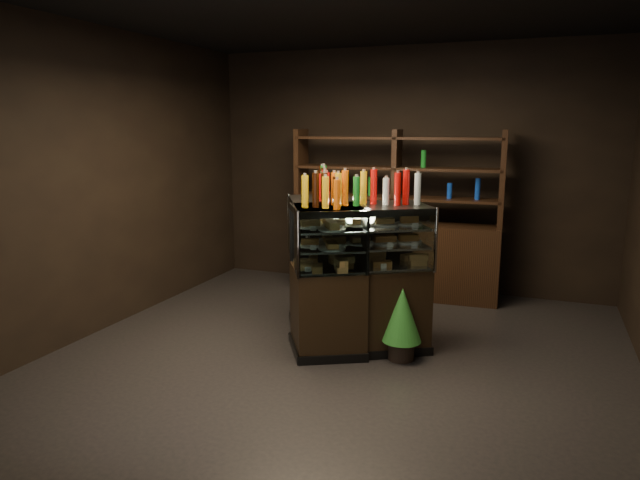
# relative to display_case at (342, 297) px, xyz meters

# --- Properties ---
(ground) EXTENTS (5.00, 5.00, 0.00)m
(ground) POSITION_rel_display_case_xyz_m (0.10, -0.30, -0.46)
(ground) COLOR black
(ground) RESTS_ON ground
(room_shell) EXTENTS (5.02, 5.02, 3.01)m
(room_shell) POSITION_rel_display_case_xyz_m (0.10, -0.30, 1.48)
(room_shell) COLOR black
(room_shell) RESTS_ON ground
(display_case) EXTENTS (1.63, 1.39, 1.35)m
(display_case) POSITION_rel_display_case_xyz_m (0.00, 0.00, 0.00)
(display_case) COLOR black
(display_case) RESTS_ON ground
(food_display) EXTENTS (1.27, 1.10, 0.42)m
(food_display) POSITION_rel_display_case_xyz_m (-0.00, -0.00, 0.60)
(food_display) COLOR #BB7B43
(food_display) RESTS_ON display_case
(bottles_top) EXTENTS (1.11, 0.95, 0.30)m
(bottles_top) POSITION_rel_display_case_xyz_m (0.00, 0.00, 1.03)
(bottles_top) COLOR #D8590A
(bottles_top) RESTS_ON display_case
(potted_conifer) EXTENTS (0.35, 0.35, 0.74)m
(potted_conifer) POSITION_rel_display_case_xyz_m (0.62, -0.17, -0.03)
(potted_conifer) COLOR black
(potted_conifer) RESTS_ON ground
(back_shelving) EXTENTS (2.48, 0.53, 2.00)m
(back_shelving) POSITION_rel_display_case_xyz_m (0.08, 1.75, 0.15)
(back_shelving) COLOR black
(back_shelving) RESTS_ON ground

